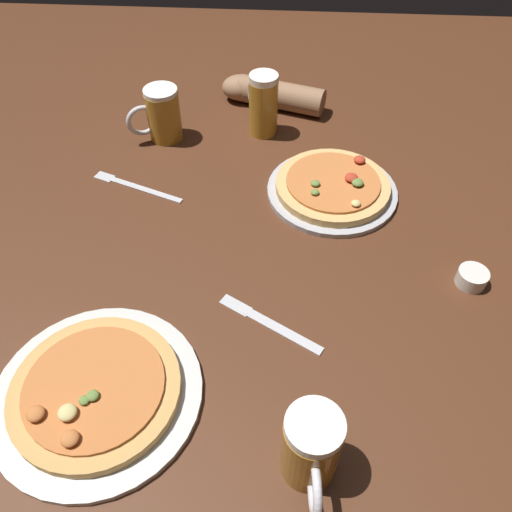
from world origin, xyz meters
TOP-DOWN VIEW (x-y plane):
  - ground_plane at (0.00, 0.00)m, footprint 2.40×2.40m
  - pizza_plate_near at (-0.23, -0.30)m, footprint 0.34×0.34m
  - pizza_plate_far at (0.16, 0.22)m, footprint 0.29×0.29m
  - beer_mug_dark at (-0.26, 0.41)m, footprint 0.13×0.09m
  - beer_mug_amber at (-0.01, 0.46)m, footprint 0.08×0.12m
  - beer_mug_pale at (0.10, -0.40)m, footprint 0.08×0.13m
  - ramekin_sauce at (0.41, -0.02)m, footprint 0.06×0.06m
  - fork_left at (-0.29, 0.21)m, footprint 0.22×0.10m
  - knife_right at (0.03, -0.15)m, footprint 0.19×0.12m
  - diner_arm at (-0.00, 0.58)m, footprint 0.28×0.14m

SIDE VIEW (x-z plane):
  - ground_plane at x=0.00m, z-range -0.03..0.00m
  - knife_right at x=0.03m, z-range 0.00..0.01m
  - fork_left at x=-0.29m, z-range 0.00..0.01m
  - ramekin_sauce at x=0.41m, z-range 0.00..0.03m
  - pizza_plate_near at x=-0.23m, z-range -0.01..0.04m
  - pizza_plate_far at x=0.16m, z-range -0.01..0.04m
  - diner_arm at x=0.00m, z-range 0.00..0.07m
  - beer_mug_dark at x=-0.26m, z-range 0.00..0.13m
  - beer_mug_pale at x=0.10m, z-range 0.00..0.14m
  - beer_mug_amber at x=-0.01m, z-range 0.00..0.16m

